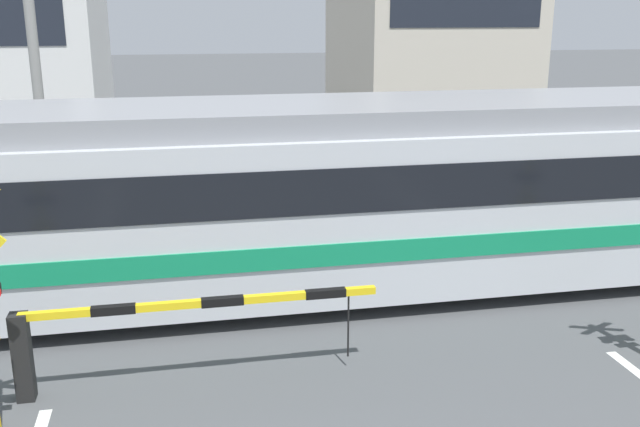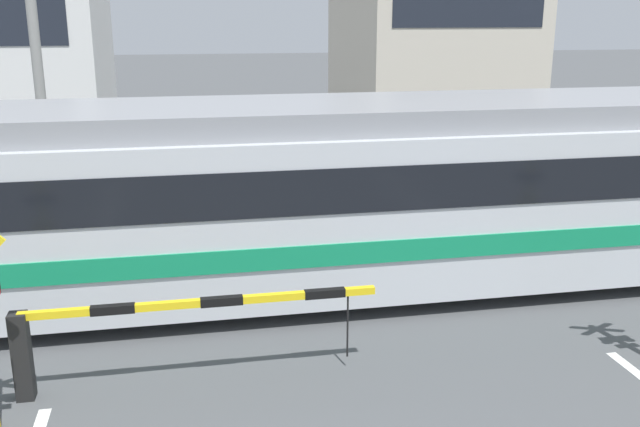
% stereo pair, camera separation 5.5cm
% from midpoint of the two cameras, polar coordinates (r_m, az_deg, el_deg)
% --- Properties ---
extents(rail_track_near, '(50.00, 0.10, 0.08)m').
position_cam_midpoint_polar(rail_track_near, '(11.02, -0.64, -7.18)').
color(rail_track_near, gray).
rests_on(rail_track_near, ground_plane).
extents(rail_track_far, '(50.00, 0.10, 0.08)m').
position_cam_midpoint_polar(rail_track_far, '(12.34, -1.92, -4.63)').
color(rail_track_far, gray).
rests_on(rail_track_far, ground_plane).
extents(commuter_train, '(21.65, 3.05, 3.02)m').
position_cam_midpoint_polar(commuter_train, '(13.19, 22.01, 2.71)').
color(commuter_train, silver).
rests_on(commuter_train, ground_plane).
extents(crossing_barrier_near, '(4.27, 0.20, 1.08)m').
position_cam_midpoint_polar(crossing_barrier_near, '(8.71, -15.40, -8.76)').
color(crossing_barrier_near, black).
rests_on(crossing_barrier_near, ground_plane).
extents(crossing_barrier_far, '(4.27, 0.20, 1.08)m').
position_cam_midpoint_polar(crossing_barrier_far, '(14.83, 6.61, 1.85)').
color(crossing_barrier_far, black).
rests_on(crossing_barrier_far, ground_plane).
extents(pedestrian, '(0.38, 0.22, 1.58)m').
position_cam_midpoint_polar(pedestrian, '(16.58, -9.97, 3.54)').
color(pedestrian, brown).
rests_on(pedestrian, ground_plane).
extents(building_right_of_street, '(5.88, 7.13, 8.69)m').
position_cam_midpoint_polar(building_right_of_street, '(26.59, 8.51, 15.57)').
color(building_right_of_street, beige).
rests_on(building_right_of_street, ground_plane).
extents(utility_pole_streetside, '(0.22, 0.22, 7.30)m').
position_cam_midpoint_polar(utility_pole_streetside, '(16.43, -22.05, 12.24)').
color(utility_pole_streetside, gray).
rests_on(utility_pole_streetside, ground_plane).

